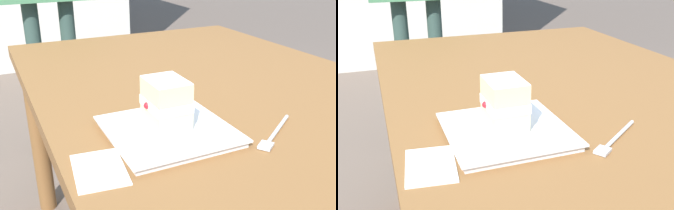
% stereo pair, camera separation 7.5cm
% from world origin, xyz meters
% --- Properties ---
extents(patio_table, '(1.46, 0.94, 0.71)m').
position_xyz_m(patio_table, '(0.00, 0.00, 0.62)').
color(patio_table, brown).
rests_on(patio_table, ground).
extents(dessert_plate, '(0.24, 0.24, 0.02)m').
position_xyz_m(dessert_plate, '(0.20, -0.25, 0.72)').
color(dessert_plate, white).
rests_on(dessert_plate, patio_table).
extents(cake_slice, '(0.09, 0.08, 0.10)m').
position_xyz_m(cake_slice, '(0.19, -0.25, 0.78)').
color(cake_slice, beige).
rests_on(cake_slice, dessert_plate).
extents(dessert_fork, '(0.11, 0.15, 0.01)m').
position_xyz_m(dessert_fork, '(0.30, -0.06, 0.72)').
color(dessert_fork, silver).
rests_on(dessert_fork, patio_table).
extents(paper_napkin, '(0.13, 0.10, 0.00)m').
position_xyz_m(paper_napkin, '(0.27, -0.41, 0.71)').
color(paper_napkin, white).
rests_on(paper_napkin, patio_table).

